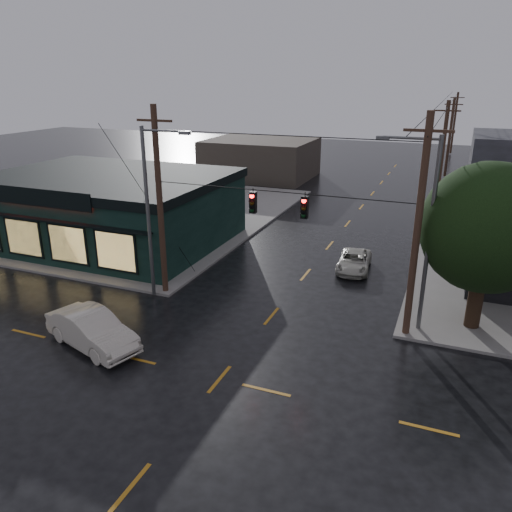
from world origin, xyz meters
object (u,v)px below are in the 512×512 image
at_px(sedan_cream, 92,330).
at_px(suv_silver, 354,261).
at_px(utility_pole_nw, 166,293).
at_px(corner_tree, 487,228).
at_px(utility_pole_ne, 405,335).

xyz_separation_m(sedan_cream, suv_silver, (8.92, 13.70, -0.25)).
height_order(utility_pole_nw, sedan_cream, utility_pole_nw).
bearing_deg(corner_tree, suv_silver, 140.77).
bearing_deg(corner_tree, utility_pole_nw, -173.28).
relative_size(utility_pole_nw, sedan_cream, 2.04).
height_order(utility_pole_nw, suv_silver, utility_pole_nw).
xyz_separation_m(utility_pole_nw, utility_pole_ne, (13.00, 0.00, 0.00)).
bearing_deg(sedan_cream, utility_pole_nw, 18.83).
distance_m(corner_tree, utility_pole_nw, 16.73).
height_order(utility_pole_nw, utility_pole_ne, same).
distance_m(utility_pole_nw, sedan_cream, 6.34).
height_order(corner_tree, utility_pole_nw, corner_tree).
bearing_deg(utility_pole_nw, corner_tree, 6.72).
xyz_separation_m(corner_tree, suv_silver, (-6.79, 5.54, -4.45)).
bearing_deg(corner_tree, sedan_cream, -152.58).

